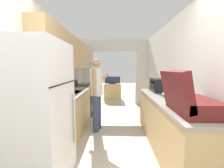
% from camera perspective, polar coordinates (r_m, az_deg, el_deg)
% --- Properties ---
extents(wall_left, '(0.38, 6.75, 2.50)m').
position_cam_1_polar(wall_left, '(3.24, -21.58, 7.33)').
color(wall_left, silver).
rests_on(wall_left, ground_plane).
extents(wall_right, '(0.06, 6.75, 2.50)m').
position_cam_1_polar(wall_right, '(2.88, 27.79, 2.32)').
color(wall_right, silver).
rests_on(wall_right, ground_plane).
extents(wall_far_with_doorway, '(2.96, 0.06, 2.50)m').
position_cam_1_polar(wall_far_with_doorway, '(5.38, 1.11, 6.83)').
color(wall_far_with_doorway, silver).
rests_on(wall_far_with_doorway, ground_plane).
extents(counter_left, '(0.62, 3.11, 0.89)m').
position_cam_1_polar(counter_left, '(3.60, -15.10, -9.38)').
color(counter_left, tan).
rests_on(counter_left, ground_plane).
extents(counter_right, '(0.62, 2.29, 0.89)m').
position_cam_1_polar(counter_right, '(2.72, 22.57, -15.05)').
color(counter_right, tan).
rests_on(counter_right, ground_plane).
extents(refrigerator, '(0.74, 0.78, 1.74)m').
position_cam_1_polar(refrigerator, '(1.92, -28.96, -11.17)').
color(refrigerator, white).
rests_on(refrigerator, ground_plane).
extents(range_oven, '(0.66, 0.76, 1.03)m').
position_cam_1_polar(range_oven, '(4.39, -11.86, -6.32)').
color(range_oven, black).
rests_on(range_oven, ground_plane).
extents(person, '(0.53, 0.43, 1.63)m').
position_cam_1_polar(person, '(3.11, -6.34, -3.68)').
color(person, '#384266').
rests_on(person, ground_plane).
extents(suitcase, '(0.55, 0.66, 0.52)m').
position_cam_1_polar(suitcase, '(1.89, 28.91, -5.75)').
color(suitcase, '#5B1919').
rests_on(suitcase, counter_right).
extents(microwave, '(0.40, 0.50, 0.30)m').
position_cam_1_polar(microwave, '(3.31, 19.51, -0.41)').
color(microwave, black).
rests_on(microwave, counter_right).
extents(book_stack, '(0.27, 0.31, 0.10)m').
position_cam_1_polar(book_stack, '(2.65, 23.22, -4.39)').
color(book_stack, '#33894C').
rests_on(book_stack, counter_right).
extents(tv_cabinet, '(0.79, 0.42, 0.72)m').
position_cam_1_polar(tv_cabinet, '(6.29, 0.19, -3.10)').
color(tv_cabinet, tan).
rests_on(tv_cabinet, ground_plane).
extents(television, '(0.68, 0.16, 0.33)m').
position_cam_1_polar(television, '(6.18, 0.18, 1.58)').
color(television, black).
rests_on(television, tv_cabinet).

